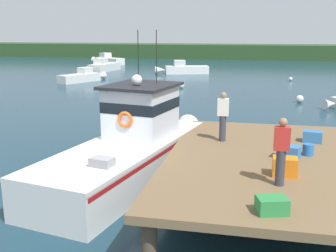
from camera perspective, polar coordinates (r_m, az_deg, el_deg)
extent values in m
plane|color=#193847|center=(13.32, -7.38, -8.03)|extent=(200.00, 200.00, 0.00)
cylinder|color=#4C3D2D|center=(8.95, -2.63, -15.47)|extent=(0.36, 0.36, 1.00)
cylinder|color=#4C3D2D|center=(16.49, 4.56, -1.98)|extent=(0.36, 0.36, 1.00)
cube|color=brown|center=(12.27, 14.20, -4.75)|extent=(6.00, 9.00, 0.20)
cube|color=silver|center=(13.52, -5.94, -5.19)|extent=(4.05, 8.34, 1.10)
cone|color=silver|center=(17.78, 1.82, -0.67)|extent=(1.44, 1.98, 1.10)
cube|color=#A31919|center=(13.39, -5.99, -3.36)|extent=(4.04, 8.19, 0.12)
cube|color=silver|center=(13.34, -6.00, -2.71)|extent=(4.09, 8.35, 0.12)
cube|color=silver|center=(14.17, -3.70, 1.77)|extent=(2.30, 2.54, 1.80)
cube|color=black|center=(14.11, -3.72, 3.02)|extent=(2.33, 2.56, 0.36)
cube|color=#232328|center=(14.02, -3.76, 5.58)|extent=(2.60, 2.88, 0.10)
sphere|color=white|center=(13.72, -4.35, 6.38)|extent=(0.36, 0.36, 0.36)
cylinder|color=black|center=(14.53, -4.15, 9.60)|extent=(0.03, 0.03, 1.80)
cylinder|color=black|center=(14.22, -1.61, 9.56)|extent=(0.03, 0.03, 1.80)
cube|color=#939399|center=(11.24, -9.10, -5.21)|extent=(0.68, 0.55, 0.36)
torus|color=orange|center=(11.34, -14.79, -5.95)|extent=(0.66, 0.66, 0.12)
torus|color=#EA5119|center=(13.19, -5.96, 0.87)|extent=(0.55, 0.21, 0.54)
cube|color=#2D8442|center=(8.65, 14.18, -10.57)|extent=(0.70, 0.59, 0.33)
cube|color=#3370B2|center=(12.27, 16.37, -3.48)|extent=(0.71, 0.60, 0.38)
cube|color=orange|center=(10.79, 15.86, -5.43)|extent=(0.60, 0.45, 0.48)
cube|color=#3370B2|center=(14.30, 19.37, -1.37)|extent=(0.66, 0.53, 0.37)
cylinder|color=#2866B2|center=(12.75, 18.81, -3.12)|extent=(0.32, 0.32, 0.34)
cylinder|color=#383842|center=(10.07, 15.26, -5.60)|extent=(0.22, 0.22, 0.86)
cube|color=red|center=(9.87, 15.51, -1.69)|extent=(0.36, 0.22, 0.56)
sphere|color=#9E7051|center=(9.78, 15.65, 0.52)|extent=(0.20, 0.20, 0.20)
cylinder|color=#383842|center=(13.69, 7.56, -0.31)|extent=(0.22, 0.22, 0.86)
cube|color=white|center=(13.54, 7.65, 2.61)|extent=(0.36, 0.22, 0.56)
sphere|color=#9E7051|center=(13.48, 7.70, 4.24)|extent=(0.20, 0.20, 0.20)
cube|color=silver|center=(50.47, -8.75, 8.03)|extent=(2.42, 5.20, 0.91)
cone|color=silver|center=(47.81, -10.66, 7.69)|extent=(1.11, 1.39, 0.91)
cube|color=silver|center=(49.66, -9.30, 8.86)|extent=(1.47, 1.45, 0.68)
cube|color=silver|center=(40.06, -12.17, 6.50)|extent=(3.07, 4.34, 0.76)
cone|color=silver|center=(41.75, -9.38, 6.88)|extent=(1.15, 1.28, 0.76)
cube|color=silver|center=(40.45, -11.41, 7.55)|extent=(1.42, 1.41, 0.57)
cube|color=white|center=(46.85, 2.63, 7.76)|extent=(5.02, 2.85, 0.87)
cone|color=white|center=(46.56, -1.05, 7.74)|extent=(1.40, 1.18, 0.87)
cube|color=silver|center=(46.69, 1.61, 8.69)|extent=(1.50, 1.51, 0.65)
cone|color=white|center=(27.42, 21.51, 2.86)|extent=(1.14, 1.06, 0.67)
cube|color=white|center=(60.98, -8.12, 8.90)|extent=(5.09, 3.94, 0.91)
cone|color=white|center=(63.44, -9.91, 9.00)|extent=(1.54, 1.42, 0.91)
cube|color=silver|center=(61.61, -8.66, 9.67)|extent=(1.72, 1.73, 0.68)
sphere|color=silver|center=(41.89, 16.60, 6.26)|extent=(0.37, 0.37, 0.37)
sphere|color=silver|center=(29.30, 17.77, 3.59)|extent=(0.51, 0.51, 0.51)
sphere|color=silver|center=(34.89, 1.86, 5.61)|extent=(0.47, 0.47, 0.47)
cube|color=#284723|center=(73.90, 8.86, 10.17)|extent=(120.00, 8.00, 2.40)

